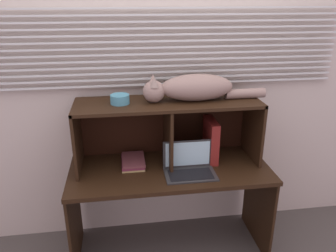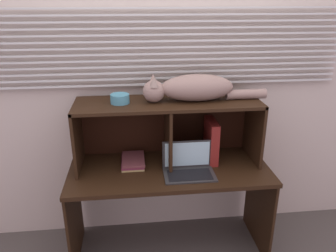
{
  "view_description": "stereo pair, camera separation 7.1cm",
  "coord_description": "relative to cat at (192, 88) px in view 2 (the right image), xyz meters",
  "views": [
    {
      "loc": [
        -0.32,
        -1.85,
        1.84
      ],
      "look_at": [
        0.0,
        0.31,
        0.98
      ],
      "focal_mm": 35.81,
      "sensor_mm": 36.0,
      "label": 1
    },
    {
      "loc": [
        -0.24,
        -1.86,
        1.84
      ],
      "look_at": [
        0.0,
        0.31,
        0.98
      ],
      "focal_mm": 35.81,
      "sensor_mm": 36.0,
      "label": 2
    }
  ],
  "objects": [
    {
      "name": "hutch_shelf_unit",
      "position": [
        -0.17,
        0.03,
        -0.23
      ],
      "size": [
        1.27,
        0.39,
        0.46
      ],
      "color": "black",
      "rests_on": "desk"
    },
    {
      "name": "small_basket",
      "position": [
        -0.49,
        0.0,
        -0.06
      ],
      "size": [
        0.13,
        0.13,
        0.06
      ],
      "primitive_type": "cylinder",
      "color": "teal",
      "rests_on": "hutch_shelf_unit"
    },
    {
      "name": "binder_upright",
      "position": [
        0.15,
        0.0,
        -0.39
      ],
      "size": [
        0.06,
        0.25,
        0.31
      ],
      "primitive_type": "cube",
      "color": "maroon",
      "rests_on": "desk"
    },
    {
      "name": "laptop",
      "position": [
        -0.05,
        -0.18,
        -0.5
      ],
      "size": [
        0.34,
        0.22,
        0.21
      ],
      "color": "#2D2D2D",
      "rests_on": "desk"
    },
    {
      "name": "cat",
      "position": [
        0.0,
        0.0,
        0.0
      ],
      "size": [
        0.86,
        0.19,
        0.18
      ],
      "color": "gray",
      "rests_on": "hutch_shelf_unit"
    },
    {
      "name": "book_stack",
      "position": [
        -0.42,
        -0.0,
        -0.52
      ],
      "size": [
        0.16,
        0.25,
        0.05
      ],
      "color": "tan",
      "rests_on": "desk"
    },
    {
      "name": "desk",
      "position": [
        -0.17,
        -0.1,
        -0.68
      ],
      "size": [
        1.4,
        0.6,
        0.7
      ],
      "color": "black",
      "rests_on": "ground"
    },
    {
      "name": "back_panel_with_blinds",
      "position": [
        -0.17,
        0.24,
        0.01
      ],
      "size": [
        4.4,
        0.08,
        2.5
      ],
      "color": "beige",
      "rests_on": "ground"
    }
  ]
}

